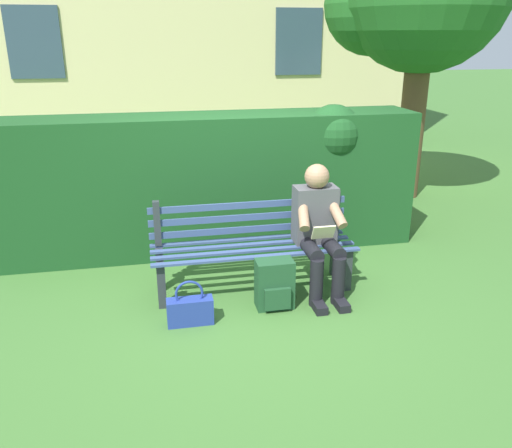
{
  "coord_description": "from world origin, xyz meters",
  "views": [
    {
      "loc": [
        0.86,
        4.27,
        2.21
      ],
      "look_at": [
        0.0,
        0.1,
        0.68
      ],
      "focal_mm": 36.67,
      "sensor_mm": 36.0,
      "label": 1
    }
  ],
  "objects": [
    {
      "name": "person_seated",
      "position": [
        -0.57,
        0.1,
        0.61
      ],
      "size": [
        0.44,
        0.73,
        1.16
      ],
      "color": "#4C4C51",
      "rests_on": "ground"
    },
    {
      "name": "ground",
      "position": [
        0.0,
        0.0,
        0.0
      ],
      "size": [
        60.0,
        60.0,
        0.0
      ],
      "primitive_type": "plane",
      "color": "#3D6B2D"
    },
    {
      "name": "backpack",
      "position": [
        -0.11,
        0.35,
        0.21
      ],
      "size": [
        0.32,
        0.27,
        0.43
      ],
      "color": "#1E4728",
      "rests_on": "ground"
    },
    {
      "name": "handbag",
      "position": [
        0.63,
        0.49,
        0.12
      ],
      "size": [
        0.37,
        0.13,
        0.39
      ],
      "color": "navy",
      "rests_on": "ground"
    },
    {
      "name": "park_bench",
      "position": [
        0.0,
        -0.08,
        0.43
      ],
      "size": [
        1.84,
        0.5,
        0.85
      ],
      "color": "#2D3338",
      "rests_on": "ground"
    },
    {
      "name": "hedge_backdrop",
      "position": [
        0.22,
        -1.12,
        0.77
      ],
      "size": [
        4.41,
        0.75,
        1.54
      ],
      "color": "#19471E",
      "rests_on": "ground"
    }
  ]
}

